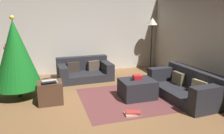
% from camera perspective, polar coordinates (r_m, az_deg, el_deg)
% --- Properties ---
extents(ground_plane, '(6.40, 6.40, 0.00)m').
position_cam_1_polar(ground_plane, '(4.53, -5.01, -11.29)').
color(ground_plane, brown).
extents(rear_partition, '(6.40, 0.12, 2.60)m').
position_cam_1_polar(rear_partition, '(7.23, -10.79, 8.72)').
color(rear_partition, beige).
rests_on(rear_partition, ground_plane).
extents(corner_partition, '(0.12, 6.40, 2.60)m').
position_cam_1_polar(corner_partition, '(5.70, 27.36, 6.08)').
color(corner_partition, beige).
rests_on(corner_partition, ground_plane).
extents(couch_left, '(1.60, 1.01, 0.64)m').
position_cam_1_polar(couch_left, '(6.57, -7.42, -0.98)').
color(couch_left, '#26262B').
rests_on(couch_left, ground_plane).
extents(couch_right, '(0.98, 1.88, 0.67)m').
position_cam_1_polar(couch_right, '(5.33, 19.22, -5.01)').
color(couch_right, '#26262B').
rests_on(couch_right, ground_plane).
extents(ottoman, '(0.78, 0.64, 0.44)m').
position_cam_1_polar(ottoman, '(5.09, 6.69, -5.76)').
color(ottoman, '#26262B').
rests_on(ottoman, ground_plane).
extents(gift_box, '(0.21, 0.20, 0.10)m').
position_cam_1_polar(gift_box, '(5.04, 6.72, -2.76)').
color(gift_box, red).
rests_on(gift_box, ottoman).
extents(tv_remote, '(0.11, 0.17, 0.02)m').
position_cam_1_polar(tv_remote, '(5.02, 5.22, -3.27)').
color(tv_remote, black).
rests_on(tv_remote, ottoman).
extents(christmas_tree, '(1.08, 1.08, 1.90)m').
position_cam_1_polar(christmas_tree, '(5.38, -24.20, 3.10)').
color(christmas_tree, brown).
rests_on(christmas_tree, ground_plane).
extents(side_table, '(0.52, 0.44, 0.49)m').
position_cam_1_polar(side_table, '(4.94, -16.06, -6.54)').
color(side_table, '#4C3323').
rests_on(side_table, ground_plane).
extents(laptop, '(0.36, 0.42, 0.17)m').
position_cam_1_polar(laptop, '(4.79, -16.19, -3.39)').
color(laptop, silver).
rests_on(laptop, side_table).
extents(book_stack, '(0.33, 0.24, 0.08)m').
position_cam_1_polar(book_stack, '(4.31, 5.47, -12.14)').
color(book_stack, beige).
rests_on(book_stack, ground_plane).
extents(corner_lamp, '(0.36, 0.36, 1.81)m').
position_cam_1_polar(corner_lamp, '(7.51, 10.61, 10.78)').
color(corner_lamp, black).
rests_on(corner_lamp, ground_plane).
extents(area_rug, '(2.60, 2.00, 0.01)m').
position_cam_1_polar(area_rug, '(5.17, 6.63, -8.00)').
color(area_rug, brown).
rests_on(area_rug, ground_plane).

